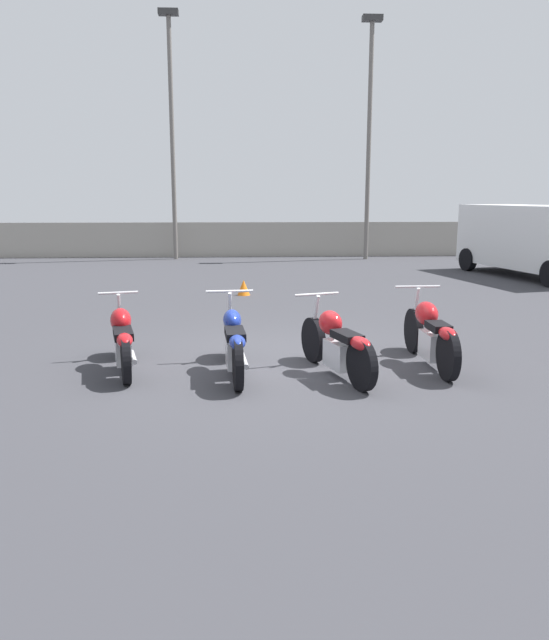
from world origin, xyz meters
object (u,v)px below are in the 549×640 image
object	(u,v)px
light_pole_right	(369,121)
motorcycle_slot_0	(123,339)
parked_van	(534,237)
motorcycle_slot_1	(234,342)
motorcycle_slot_2	(337,344)
traffic_cone_near	(244,288)
light_pole_left	(172,118)
motorcycle_slot_3	(431,334)

from	to	relation	value
light_pole_right	motorcycle_slot_0	bearing A→B (deg)	-112.78
parked_van	motorcycle_slot_0	bearing A→B (deg)	-149.80
light_pole_right	motorcycle_slot_1	distance (m)	16.37
motorcycle_slot_0	parked_van	xyz separation A→B (m)	(9.98, 9.33, 0.72)
motorcycle_slot_1	parked_van	size ratio (longest dim) A/B	0.41
motorcycle_slot_2	traffic_cone_near	world-z (taller)	motorcycle_slot_2
light_pole_left	motorcycle_slot_2	size ratio (longest dim) A/B	4.32
light_pole_right	motorcycle_slot_3	distance (m)	15.54
motorcycle_slot_0	motorcycle_slot_2	distance (m)	2.88
light_pole_left	motorcycle_slot_3	world-z (taller)	light_pole_left
motorcycle_slot_1	traffic_cone_near	size ratio (longest dim) A/B	5.97
parked_van	motorcycle_slot_2	bearing A→B (deg)	-139.05
light_pole_left	parked_van	distance (m)	12.90
motorcycle_slot_0	motorcycle_slot_2	xyz separation A→B (m)	(2.85, -0.42, -0.00)
motorcycle_slot_3	parked_van	size ratio (longest dim) A/B	0.40
motorcycle_slot_3	light_pole_right	bearing A→B (deg)	80.50
motorcycle_slot_0	light_pole_left	bearing A→B (deg)	79.56
motorcycle_slot_1	light_pole_left	bearing A→B (deg)	93.94
parked_van	traffic_cone_near	bearing A→B (deg)	-173.56
motorcycle_slot_1	motorcycle_slot_0	bearing A→B (deg)	165.12
motorcycle_slot_1	motorcycle_slot_3	bearing A→B (deg)	1.05
light_pole_right	motorcycle_slot_1	xyz separation A→B (m)	(-4.70, -15.03, -4.50)
light_pole_left	motorcycle_slot_2	distance (m)	16.63
parked_van	motorcycle_slot_1	bearing A→B (deg)	-144.34
motorcycle_slot_0	parked_van	distance (m)	13.68
motorcycle_slot_3	traffic_cone_near	bearing A→B (deg)	110.09
motorcycle_slot_0	traffic_cone_near	bearing A→B (deg)	61.92
light_pole_left	parked_van	world-z (taller)	light_pole_left
motorcycle_slot_1	parked_van	xyz separation A→B (m)	(8.48, 9.60, 0.71)
light_pole_left	motorcycle_slot_3	distance (m)	16.59
motorcycle_slot_2	light_pole_right	bearing A→B (deg)	59.84
motorcycle_slot_3	traffic_cone_near	size ratio (longest dim) A/B	5.89
light_pole_right	motorcycle_slot_0	distance (m)	16.63
motorcycle_slot_0	motorcycle_slot_1	distance (m)	1.52
motorcycle_slot_1	parked_van	distance (m)	12.83
light_pole_right	traffic_cone_near	bearing A→B (deg)	-118.63
motorcycle_slot_1	parked_van	bearing A→B (deg)	43.73
light_pole_left	light_pole_right	size ratio (longest dim) A/B	1.02
motorcycle_slot_1	motorcycle_slot_3	world-z (taller)	motorcycle_slot_3
motorcycle_slot_1	motorcycle_slot_2	size ratio (longest dim) A/B	1.09
light_pole_right	traffic_cone_near	size ratio (longest dim) A/B	23.21
motorcycle_slot_2	parked_van	distance (m)	12.10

